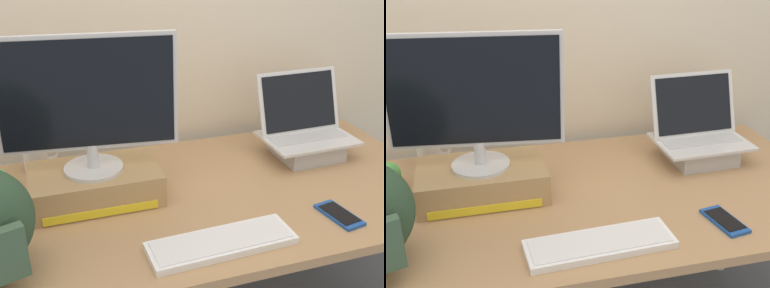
{
  "view_description": "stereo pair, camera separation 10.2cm",
  "coord_description": "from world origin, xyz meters",
  "views": [
    {
      "loc": [
        -0.43,
        -1.3,
        1.52
      ],
      "look_at": [
        0.0,
        0.0,
        0.9
      ],
      "focal_mm": 45.85,
      "sensor_mm": 36.0,
      "label": 1
    },
    {
      "loc": [
        -0.33,
        -1.33,
        1.52
      ],
      "look_at": [
        0.0,
        0.0,
        0.9
      ],
      "focal_mm": 45.85,
      "sensor_mm": 36.0,
      "label": 2
    }
  ],
  "objects": [
    {
      "name": "desk",
      "position": [
        0.0,
        0.0,
        0.65
      ],
      "size": [
        1.7,
        0.83,
        0.72
      ],
      "color": "#A87F56",
      "rests_on": "ground"
    },
    {
      "name": "toner_box_yellow",
      "position": [
        -0.3,
        0.08,
        0.77
      ],
      "size": [
        0.4,
        0.25,
        0.1
      ],
      "color": "#A88456",
      "rests_on": "desk"
    },
    {
      "name": "desktop_monitor",
      "position": [
        -0.3,
        0.07,
        1.04
      ],
      "size": [
        0.53,
        0.18,
        0.42
      ],
      "rotation": [
        0.0,
        0.0,
        -0.12
      ],
      "color": "silver",
      "rests_on": "toner_box_yellow"
    },
    {
      "name": "open_laptop",
      "position": [
        0.5,
        0.16,
        0.78
      ],
      "size": [
        0.34,
        0.25,
        0.3
      ],
      "rotation": [
        0.0,
        0.0,
        0.03
      ],
      "color": "#ADADB2",
      "rests_on": "desk"
    },
    {
      "name": "external_keyboard",
      "position": [
        -0.01,
        -0.29,
        0.73
      ],
      "size": [
        0.41,
        0.15,
        0.02
      ],
      "rotation": [
        0.0,
        0.0,
        0.04
      ],
      "color": "white",
      "rests_on": "desk"
    },
    {
      "name": "coffee_mug",
      "position": [
        -0.47,
        0.35,
        0.77
      ],
      "size": [
        0.13,
        0.08,
        0.1
      ],
      "color": "silver",
      "rests_on": "desk"
    },
    {
      "name": "cell_phone",
      "position": [
        0.38,
        -0.26,
        0.72
      ],
      "size": [
        0.09,
        0.16,
        0.01
      ],
      "rotation": [
        0.0,
        0.0,
        0.16
      ],
      "color": "#19479E",
      "rests_on": "desk"
    }
  ]
}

